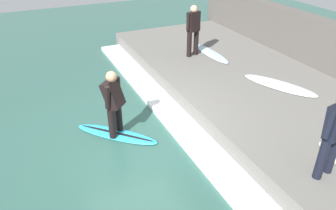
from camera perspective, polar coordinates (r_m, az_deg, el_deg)
ground_plane at (r=7.61m, az=-5.70°, el=-5.89°), size 28.00×28.00×0.00m
concrete_ledge at (r=9.17m, az=16.70°, el=1.26°), size 4.40×12.92×0.47m
wave_foam_crest at (r=7.96m, az=2.30°, el=-3.52°), size 0.70×12.28×0.10m
surfboard_riding at (r=7.77m, az=-8.93°, el=-5.03°), size 1.77×1.78×0.07m
surfer_riding at (r=7.30m, az=-9.48°, el=0.79°), size 0.58×0.58×1.57m
surfer_waiting_near at (r=10.70m, az=4.42°, el=13.23°), size 0.54×0.34×1.63m
surfboard_waiting_near at (r=11.14m, az=7.49°, el=8.91°), size 0.45×1.97×0.06m
surfer_waiting_far at (r=6.03m, az=26.98°, el=-4.25°), size 0.54×0.31×1.59m
surfboard_spare at (r=9.33m, az=18.84°, el=3.27°), size 1.39×2.11×0.06m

